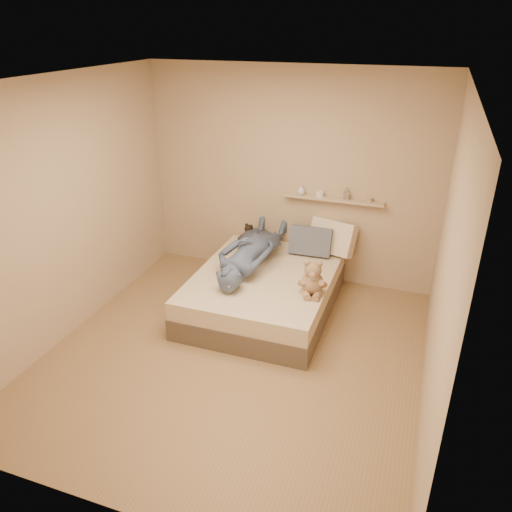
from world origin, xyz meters
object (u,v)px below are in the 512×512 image
at_px(pillow_grey, 311,241).
at_px(wall_shelf, 333,199).
at_px(bed, 264,292).
at_px(person, 251,250).
at_px(pillow_cream, 332,237).
at_px(game_console, 225,282).
at_px(dark_plush, 249,235).
at_px(teddy_bear, 312,280).

xyz_separation_m(pillow_grey, wall_shelf, (0.20, 0.22, 0.48)).
bearing_deg(bed, person, 142.78).
relative_size(pillow_cream, person, 0.35).
bearing_deg(game_console, pillow_grey, 64.69).
bearing_deg(dark_plush, pillow_cream, 4.25).
bearing_deg(person, teddy_bear, 153.36).
bearing_deg(wall_shelf, person, -136.54).
bearing_deg(game_console, wall_shelf, 61.82).
height_order(teddy_bear, dark_plush, teddy_bear).
distance_m(dark_plush, pillow_grey, 0.82).
relative_size(bed, wall_shelf, 1.58).
height_order(dark_plush, person, person).
bearing_deg(bed, pillow_cream, 54.63).
distance_m(dark_plush, wall_shelf, 1.15).
xyz_separation_m(teddy_bear, pillow_grey, (-0.25, 0.95, 0.01)).
height_order(pillow_cream, wall_shelf, wall_shelf).
distance_m(game_console, pillow_grey, 1.38).
bearing_deg(pillow_cream, pillow_grey, -149.20).
height_order(dark_plush, pillow_grey, pillow_grey).
xyz_separation_m(teddy_bear, person, (-0.83, 0.43, 0.03)).
bearing_deg(bed, wall_shelf, 58.82).
relative_size(game_console, person, 0.10).
relative_size(game_console, pillow_cream, 0.30).
bearing_deg(teddy_bear, wall_shelf, 92.84).
height_order(bed, game_console, game_console).
height_order(game_console, pillow_grey, pillow_grey).
bearing_deg(person, pillow_cream, -140.63).
distance_m(game_console, teddy_bear, 0.90).
distance_m(pillow_grey, wall_shelf, 0.56).
xyz_separation_m(bed, dark_plush, (-0.46, 0.75, 0.34)).
relative_size(pillow_grey, person, 0.32).
bearing_deg(person, bed, 143.31).
xyz_separation_m(pillow_grey, person, (-0.58, -0.52, 0.02)).
distance_m(game_console, person, 0.73).
relative_size(pillow_cream, pillow_grey, 1.10).
xyz_separation_m(teddy_bear, dark_plush, (-1.06, 1.01, -0.05)).
bearing_deg(dark_plush, bed, -58.77).
height_order(game_console, person, person).
relative_size(bed, teddy_bear, 4.86).
height_order(game_console, wall_shelf, wall_shelf).
relative_size(game_console, teddy_bear, 0.42).
bearing_deg(teddy_bear, bed, 157.17).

